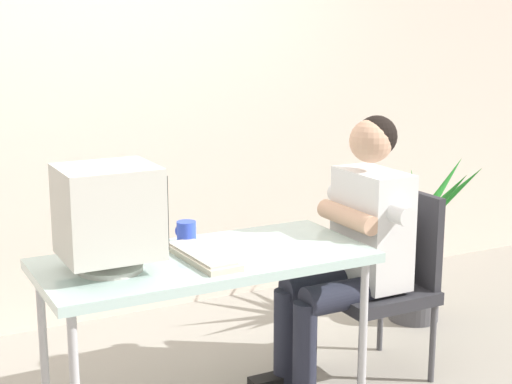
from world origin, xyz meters
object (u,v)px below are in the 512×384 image
(keyboard, at_px, (201,256))
(office_chair, at_px, (386,275))
(potted_plant, at_px, (415,245))
(desk_mug, at_px, (186,233))
(desk, at_px, (205,268))
(crt_monitor, at_px, (109,213))
(person_seated, at_px, (354,241))

(keyboard, height_order, office_chair, office_chair)
(keyboard, height_order, potted_plant, potted_plant)
(keyboard, bearing_deg, desk_mug, 82.51)
(desk, distance_m, crt_monitor, 0.50)
(potted_plant, bearing_deg, desk, -161.62)
(office_chair, height_order, potted_plant, potted_plant)
(potted_plant, bearing_deg, desk_mug, -168.73)
(desk, height_order, crt_monitor, crt_monitor)
(desk, height_order, keyboard, keyboard)
(office_chair, relative_size, potted_plant, 0.94)
(desk, bearing_deg, office_chair, 1.59)
(crt_monitor, height_order, keyboard, crt_monitor)
(desk, relative_size, keyboard, 2.98)
(keyboard, bearing_deg, potted_plant, 19.16)
(potted_plant, bearing_deg, person_seated, -147.71)
(potted_plant, xyz_separation_m, desk_mug, (-1.54, -0.31, 0.35))
(keyboard, distance_m, potted_plant, 1.69)
(keyboard, height_order, person_seated, person_seated)
(potted_plant, height_order, desk_mug, potted_plant)
(keyboard, height_order, desk_mug, desk_mug)
(crt_monitor, bearing_deg, office_chair, 1.41)
(office_chair, relative_size, person_seated, 0.71)
(person_seated, bearing_deg, keyboard, -175.62)
(crt_monitor, bearing_deg, potted_plant, 14.91)
(crt_monitor, relative_size, person_seated, 0.33)
(desk_mug, bearing_deg, crt_monitor, -152.52)
(keyboard, bearing_deg, desk, 46.93)
(office_chair, relative_size, desk_mug, 8.84)
(crt_monitor, xyz_separation_m, desk_mug, (0.41, 0.21, -0.18))
(office_chair, distance_m, potted_plant, 0.75)
(person_seated, bearing_deg, crt_monitor, -178.36)
(person_seated, distance_m, potted_plant, 0.94)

